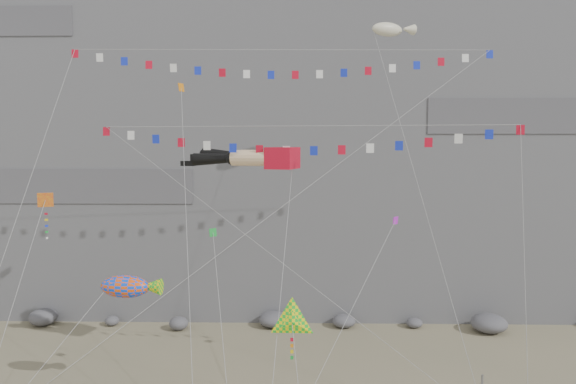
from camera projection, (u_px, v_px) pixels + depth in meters
name	position (u px, v px, depth m)	size (l,w,h in m)	color
cliff	(280.00, 58.00, 60.92)	(80.00, 28.00, 50.00)	slate
talus_boulders	(274.00, 320.00, 48.09)	(60.00, 3.00, 1.20)	slate
legs_kite	(251.00, 158.00, 35.26)	(7.69, 15.17, 19.25)	red
flag_banner_upper	(283.00, 50.00, 37.76)	(30.58, 13.95, 30.55)	red
flag_banner_lower	(300.00, 126.00, 33.44)	(24.66, 8.42, 21.32)	red
harlequin_kite	(45.00, 201.00, 32.52)	(2.34, 7.83, 14.22)	red
fish_windsock	(125.00, 287.00, 33.47)	(8.12, 8.26, 11.91)	#F34F0C
delta_kite	(292.00, 322.00, 27.84)	(2.48, 4.98, 8.79)	#FFE70D
blimp_windsock	(387.00, 31.00, 39.80)	(6.02, 13.04, 26.76)	beige
small_kite_a	(181.00, 93.00, 36.09)	(3.48, 12.17, 22.61)	orange
small_kite_b	(394.00, 224.00, 34.96)	(8.11, 10.77, 16.61)	#B121C4
small_kite_c	(213.00, 236.00, 32.50)	(2.91, 9.29, 13.78)	#16932E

